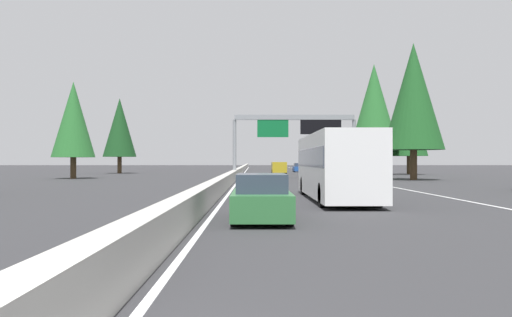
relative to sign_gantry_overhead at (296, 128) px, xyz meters
name	(u,v)px	position (x,y,z in m)	size (l,w,h in m)	color
ground_plane	(240,176)	(9.45, 6.03, -5.25)	(320.00, 320.00, 0.00)	#2D2D30
median_barrier	(241,170)	(29.45, 6.33, -4.80)	(180.00, 0.56, 0.90)	#ADAAA3
shoulder_stripe_right	(324,174)	(19.45, -5.49, -5.24)	(160.00, 0.16, 0.01)	silver
shoulder_stripe_median	(243,174)	(19.45, 5.78, -5.24)	(160.00, 0.16, 0.01)	silver
sign_gantry_overhead	(296,128)	(0.00, 0.00, 0.00)	(0.50, 12.68, 6.59)	gray
sedan_far_right	(261,199)	(-38.15, 4.13, -4.56)	(4.40, 1.80, 1.47)	#2D6B38
bus_near_center	(335,164)	(-29.38, 0.50, -3.53)	(11.50, 2.55, 3.10)	white
minivan_mid_left	(279,167)	(18.71, 0.88, -4.29)	(5.00, 1.95, 1.69)	#AD931E
sedan_far_center	(299,168)	(33.71, -3.15, -4.56)	(4.40, 1.80, 1.47)	#1E4793
conifer_right_near	(413,97)	(-2.94, -11.24, 2.89)	(5.89, 5.89, 13.38)	#4C3823
conifer_right_mid	(409,123)	(17.91, -16.92, 1.72)	(5.05, 5.05, 11.47)	#4C3823
conifer_right_far	(374,107)	(16.87, -11.88, 3.84)	(6.57, 6.57, 14.93)	#4C3823
conifer_left_near	(73,120)	(0.99, 23.25, 0.93)	(4.47, 4.47, 10.17)	#4C3823
conifer_left_mid	(120,128)	(24.37, 24.30, 1.54)	(4.91, 4.91, 11.17)	#4C3823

